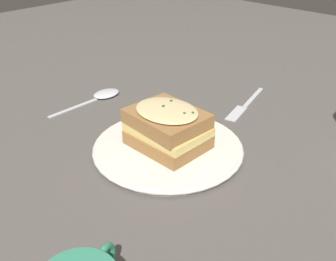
{
  "coord_description": "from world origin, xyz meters",
  "views": [
    {
      "loc": [
        -0.41,
        0.4,
        0.36
      ],
      "look_at": [
        -0.02,
        -0.02,
        0.04
      ],
      "focal_mm": 42.0,
      "sensor_mm": 36.0,
      "label": 1
    }
  ],
  "objects_px": {
    "dinner_plate": "(168,148)",
    "fork": "(242,106)",
    "sandwich": "(167,127)",
    "spoon": "(103,95)"
  },
  "relations": [
    {
      "from": "dinner_plate",
      "to": "fork",
      "type": "distance_m",
      "value": 0.24
    },
    {
      "from": "sandwich",
      "to": "dinner_plate",
      "type": "bearing_deg",
      "value": 178.57
    },
    {
      "from": "sandwich",
      "to": "fork",
      "type": "distance_m",
      "value": 0.24
    },
    {
      "from": "dinner_plate",
      "to": "fork",
      "type": "bearing_deg",
      "value": -88.36
    },
    {
      "from": "dinner_plate",
      "to": "spoon",
      "type": "xyz_separation_m",
      "value": [
        0.26,
        -0.07,
        -0.0
      ]
    },
    {
      "from": "fork",
      "to": "spoon",
      "type": "xyz_separation_m",
      "value": [
        0.26,
        0.17,
        0.0
      ]
    },
    {
      "from": "fork",
      "to": "spoon",
      "type": "bearing_deg",
      "value": 19.63
    },
    {
      "from": "dinner_plate",
      "to": "spoon",
      "type": "relative_size",
      "value": 1.43
    },
    {
      "from": "dinner_plate",
      "to": "spoon",
      "type": "height_order",
      "value": "dinner_plate"
    },
    {
      "from": "dinner_plate",
      "to": "sandwich",
      "type": "xyz_separation_m",
      "value": [
        0.0,
        -0.0,
        0.04
      ]
    }
  ]
}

